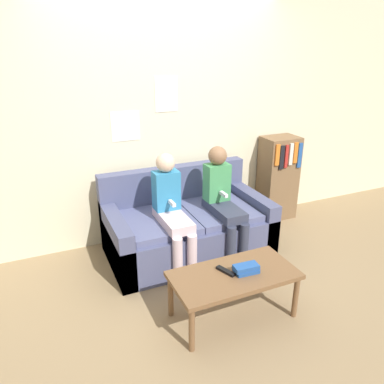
{
  "coord_description": "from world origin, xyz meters",
  "views": [
    {
      "loc": [
        -1.35,
        -2.61,
        2.04
      ],
      "look_at": [
        0.0,
        0.43,
        0.71
      ],
      "focal_mm": 35.0,
      "sensor_mm": 36.0,
      "label": 1
    }
  ],
  "objects": [
    {
      "name": "ground_plane",
      "position": [
        0.0,
        0.0,
        0.0
      ],
      "size": [
        10.0,
        10.0,
        0.0
      ],
      "primitive_type": "plane",
      "color": "#937A56"
    },
    {
      "name": "person_left",
      "position": [
        -0.24,
        0.37,
        0.62
      ],
      "size": [
        0.24,
        0.6,
        1.11
      ],
      "color": "silver",
      "rests_on": "ground_plane"
    },
    {
      "name": "person_right",
      "position": [
        0.3,
        0.37,
        0.63
      ],
      "size": [
        0.24,
        0.6,
        1.11
      ],
      "color": "#33384C",
      "rests_on": "ground_plane"
    },
    {
      "name": "tv_remote",
      "position": [
        -0.12,
        -0.48,
        0.41
      ],
      "size": [
        0.1,
        0.17,
        0.02
      ],
      "rotation": [
        0.0,
        0.0,
        0.36
      ],
      "color": "black",
      "rests_on": "coffee_table"
    },
    {
      "name": "bookshelf",
      "position": [
        1.36,
        0.91,
        0.51
      ],
      "size": [
        0.42,
        0.33,
        1.02
      ],
      "color": "brown",
      "rests_on": "ground_plane"
    },
    {
      "name": "couch",
      "position": [
        0.0,
        0.57,
        0.28
      ],
      "size": [
        1.62,
        0.9,
        0.83
      ],
      "color": "#4C5175",
      "rests_on": "ground_plane"
    },
    {
      "name": "wall_back",
      "position": [
        -0.0,
        1.11,
        1.3
      ],
      "size": [
        8.0,
        0.06,
        2.6
      ],
      "color": "beige",
      "rests_on": "ground_plane"
    },
    {
      "name": "book_stack",
      "position": [
        0.02,
        -0.54,
        0.43
      ],
      "size": [
        0.2,
        0.13,
        0.07
      ],
      "color": "#23519E",
      "rests_on": "coffee_table"
    },
    {
      "name": "coffee_table",
      "position": [
        -0.07,
        -0.52,
        0.35
      ],
      "size": [
        0.97,
        0.49,
        0.4
      ],
      "color": "brown",
      "rests_on": "ground_plane"
    }
  ]
}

